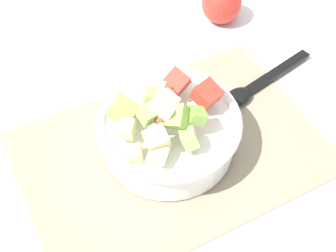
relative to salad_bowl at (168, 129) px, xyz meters
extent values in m
plane|color=silver|center=(0.00, 0.01, -0.05)|extent=(2.40, 2.40, 0.00)
cube|color=gray|center=(0.00, 0.01, -0.05)|extent=(0.47, 0.32, 0.01)
cylinder|color=white|center=(0.00, 0.00, -0.01)|extent=(0.21, 0.21, 0.06)
torus|color=white|center=(0.00, 0.00, 0.02)|extent=(0.22, 0.22, 0.02)
cube|color=beige|center=(0.01, 0.01, 0.07)|extent=(0.06, 0.05, 0.05)
cube|color=#BC3828|center=(-0.06, 0.00, 0.05)|extent=(0.05, 0.05, 0.04)
cube|color=beige|center=(0.07, 0.04, 0.03)|extent=(0.03, 0.03, 0.02)
cube|color=beige|center=(0.00, -0.02, 0.06)|extent=(0.03, 0.04, 0.03)
cube|color=#93C160|center=(0.02, -0.01, 0.07)|extent=(0.04, 0.03, 0.04)
cube|color=beige|center=(0.07, 0.00, 0.04)|extent=(0.03, 0.03, 0.02)
cube|color=#8CB74C|center=(0.00, 0.03, 0.06)|extent=(0.05, 0.05, 0.04)
cube|color=#E5D684|center=(0.04, 0.04, 0.05)|extent=(0.04, 0.04, 0.04)
cube|color=#9EC656|center=(0.06, -0.03, 0.04)|extent=(0.05, 0.05, 0.04)
cube|color=#BC3828|center=(-0.04, -0.04, 0.05)|extent=(0.04, 0.04, 0.04)
cube|color=beige|center=(0.05, 0.06, 0.04)|extent=(0.04, 0.04, 0.04)
cube|color=#93C160|center=(0.04, 0.01, 0.07)|extent=(0.03, 0.03, 0.04)
cube|color=#8CB74C|center=(-0.05, -0.06, 0.04)|extent=(0.03, 0.03, 0.03)
cube|color=#8CB74C|center=(-0.03, 0.04, 0.06)|extent=(0.03, 0.03, 0.03)
sphere|color=brown|center=(0.02, 0.02, 0.06)|extent=(0.02, 0.02, 0.02)
cube|color=#A3CC6B|center=(0.00, 0.06, 0.05)|extent=(0.03, 0.03, 0.04)
ellipsoid|color=black|center=(-0.15, -0.03, -0.04)|extent=(0.06, 0.05, 0.01)
cube|color=black|center=(-0.25, -0.05, -0.04)|extent=(0.16, 0.05, 0.01)
sphere|color=red|center=(-0.25, -0.24, -0.01)|extent=(0.08, 0.08, 0.08)
camera|label=1|loc=(0.21, 0.40, 0.56)|focal=50.42mm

